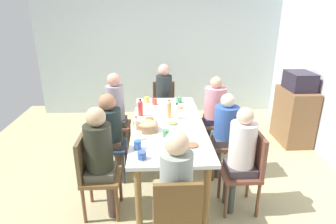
{
  "coord_description": "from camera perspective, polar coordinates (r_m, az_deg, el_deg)",
  "views": [
    {
      "loc": [
        3.33,
        -0.17,
        2.15
      ],
      "look_at": [
        0.0,
        0.0,
        0.9
      ],
      "focal_mm": 30.55,
      "sensor_mm": 36.0,
      "label": 1
    }
  ],
  "objects": [
    {
      "name": "person_4",
      "position": [
        3.05,
        -13.37,
        -7.99
      ],
      "size": [
        0.3,
        0.3,
        1.23
      ],
      "color": "brown",
      "rests_on": "ground_plane"
    },
    {
      "name": "chair_7",
      "position": [
        3.77,
        -12.68,
        -5.83
      ],
      "size": [
        0.4,
        0.4,
        0.9
      ],
      "color": "#263651",
      "rests_on": "ground_plane"
    },
    {
      "name": "bottle_2",
      "position": [
        3.84,
        -5.51,
        0.82
      ],
      "size": [
        0.07,
        0.07,
        0.23
      ],
      "color": "red",
      "rests_on": "dining_table"
    },
    {
      "name": "plate_2",
      "position": [
        4.11,
        2.2,
        0.8
      ],
      "size": [
        0.24,
        0.24,
        0.04
      ],
      "color": "white",
      "rests_on": "dining_table"
    },
    {
      "name": "person_3",
      "position": [
        3.75,
        11.27,
        -3.01
      ],
      "size": [
        0.3,
        0.3,
        1.13
      ],
      "color": "#39353F",
      "rests_on": "ground_plane"
    },
    {
      "name": "chair_4",
      "position": [
        3.17,
        -14.7,
        -11.41
      ],
      "size": [
        0.4,
        0.4,
        0.9
      ],
      "color": "brown",
      "rests_on": "ground_plane"
    },
    {
      "name": "chair_6",
      "position": [
        4.46,
        10.18,
        -1.4
      ],
      "size": [
        0.4,
        0.4,
        0.9
      ],
      "color": "brown",
      "rests_on": "ground_plane"
    },
    {
      "name": "bottle_1",
      "position": [
        3.71,
        1.76,
        0.05
      ],
      "size": [
        0.06,
        0.06,
        0.22
      ],
      "color": "white",
      "rests_on": "dining_table"
    },
    {
      "name": "chair_3",
      "position": [
        3.84,
        12.43,
        -5.28
      ],
      "size": [
        0.4,
        0.4,
        0.9
      ],
      "color": "brown",
      "rests_on": "ground_plane"
    },
    {
      "name": "microwave",
      "position": [
        4.95,
        24.77,
        5.64
      ],
      "size": [
        0.48,
        0.36,
        0.28
      ],
      "primitive_type": "cube",
      "color": "#282030",
      "rests_on": "side_cabinet"
    },
    {
      "name": "chair_5",
      "position": [
        2.52,
        1.73,
        -20.16
      ],
      "size": [
        0.4,
        0.4,
        0.9
      ],
      "color": "brown",
      "rests_on": "ground_plane"
    },
    {
      "name": "bottle_0",
      "position": [
        3.75,
        0.22,
        0.54
      ],
      "size": [
        0.06,
        0.06,
        0.25
      ],
      "color": "tan",
      "rests_on": "dining_table"
    },
    {
      "name": "person_7",
      "position": [
        3.68,
        -11.51,
        -3.18
      ],
      "size": [
        0.31,
        0.31,
        1.15
      ],
      "color": "#4F4A3D",
      "rests_on": "ground_plane"
    },
    {
      "name": "bottle_3",
      "position": [
        3.37,
        -6.34,
        -2.47
      ],
      "size": [
        0.05,
        0.05,
        0.19
      ],
      "color": "#E8E9CA",
      "rests_on": "dining_table"
    },
    {
      "name": "person_5",
      "position": [
        2.45,
        1.62,
        -14.75
      ],
      "size": [
        0.3,
        0.3,
        1.25
      ],
      "color": "#4F5534",
      "rests_on": "ground_plane"
    },
    {
      "name": "person_6",
      "position": [
        4.37,
        9.19,
        0.99
      ],
      "size": [
        0.32,
        0.32,
        1.18
      ],
      "color": "#2E3345",
      "rests_on": "ground_plane"
    },
    {
      "name": "chair_1",
      "position": [
        5.03,
        -0.81,
        1.49
      ],
      "size": [
        0.4,
        0.4,
        0.9
      ],
      "color": "brown",
      "rests_on": "ground_plane"
    },
    {
      "name": "cup_2",
      "position": [
        4.4,
        -4.31,
        2.47
      ],
      "size": [
        0.11,
        0.08,
        0.08
      ],
      "color": "#E6BE51",
      "rests_on": "dining_table"
    },
    {
      "name": "cup_1",
      "position": [
        4.37,
        2.2,
        2.44
      ],
      "size": [
        0.12,
        0.09,
        0.08
      ],
      "color": "#4A8C64",
      "rests_on": "dining_table"
    },
    {
      "name": "bowl_0",
      "position": [
        3.4,
        -4.2,
        -2.8
      ],
      "size": [
        0.26,
        0.26,
        0.11
      ],
      "color": "#996C4C",
      "rests_on": "dining_table"
    },
    {
      "name": "person_1",
      "position": [
        4.88,
        -0.79,
        3.62
      ],
      "size": [
        0.3,
        0.3,
        1.24
      ],
      "color": "#37374C",
      "rests_on": "ground_plane"
    },
    {
      "name": "cup_6",
      "position": [
        3.23,
        -0.46,
        -4.26
      ],
      "size": [
        0.11,
        0.07,
        0.08
      ],
      "color": "#4A915C",
      "rests_on": "dining_table"
    },
    {
      "name": "plate_1",
      "position": [
        3.03,
        4.83,
        -6.75
      ],
      "size": [
        0.25,
        0.25,
        0.04
      ],
      "color": "silver",
      "rests_on": "dining_table"
    },
    {
      "name": "cup_4",
      "position": [
        2.98,
        -6.1,
        -6.57
      ],
      "size": [
        0.11,
        0.08,
        0.09
      ],
      "color": "#315C9F",
      "rests_on": "dining_table"
    },
    {
      "name": "wall_left",
      "position": [
        5.92,
        -1.25,
        12.23
      ],
      "size": [
        0.12,
        4.95,
        2.6
      ],
      "primitive_type": "cube",
      "color": "silver",
      "rests_on": "ground_plane"
    },
    {
      "name": "cup_5",
      "position": [
        2.8,
        -5.24,
        -8.62
      ],
      "size": [
        0.12,
        0.09,
        0.08
      ],
      "color": "#39539D",
      "rests_on": "dining_table"
    },
    {
      "name": "ground_plane",
      "position": [
        3.97,
        -0.0,
        -12.33
      ],
      "size": [
        5.92,
        5.92,
        0.0
      ],
      "primitive_type": "plane",
      "color": "tan"
    },
    {
      "name": "plate_0",
      "position": [
        3.7,
        -3.77,
        -1.47
      ],
      "size": [
        0.2,
        0.2,
        0.04
      ],
      "color": "white",
      "rests_on": "dining_table"
    },
    {
      "name": "dining_table",
      "position": [
        3.65,
        -0.0,
        -3.38
      ],
      "size": [
        2.1,
        0.89,
        0.75
      ],
      "color": "white",
      "rests_on": "ground_plane"
    },
    {
      "name": "chair_0",
      "position": [
        3.26,
        15.56,
        -10.59
      ],
      "size": [
        0.4,
        0.4,
        0.9
      ],
      "color": "brown",
      "rests_on": "ground_plane"
    },
    {
      "name": "cup_0",
      "position": [
        4.29,
        -2.7,
        2.12
      ],
      "size": [
        0.11,
        0.07,
        0.09
      ],
      "color": "#C9463C",
      "rests_on": "dining_table"
    },
    {
      "name": "cup_3",
      "position": [
        3.18,
        -5.93,
        -4.77
      ],
      "size": [
        0.11,
        0.07,
        0.09
      ],
      "color": "white",
      "rests_on": "dining_table"
    },
    {
      "name": "person_0",
      "position": [
        3.13,
        14.28,
        -7.68
      ],
      "size": [
        0.3,
        0.3,
        1.2
      ],
      "color": "#37403C",
      "rests_on": "ground_plane"
    },
    {
      "name": "person_2",
      "position": [
        4.31,
        -10.25,
        0.91
      ],
      "size": [
        0.3,
        0.3,
        1.25
      ],
      "color": "#3D403B",
      "rests_on": "ground_plane"
    },
    {
      "name": "plate_3",
      "position": [
        3.56,
        0.97,
        -2.36
      ],
      "size": [
        0.23,
        0.23,
        0.04
      ],
      "color": "silver",
      "rests_on": "dining_table"
    },
    {
      "name": "chair_2",
      "position": [
        4.4,
        -11.26,
        -1.8
      ],
      "size": [
        0.4,
        0.4,
        0.9
      ],
      "color": "brown",
      "rests_on": "ground_plane"
    },
    {
      "name": "side_cabinet",
      "position": [
        5.12,
        23.8,
        -0.73
      ],
      "size": [
        0.7,
        0.44,
        0.9
      ],
      "primitive_type": "cube",
      "color": "brown",
      "rests_on": "ground_plane"
    }
  ]
}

